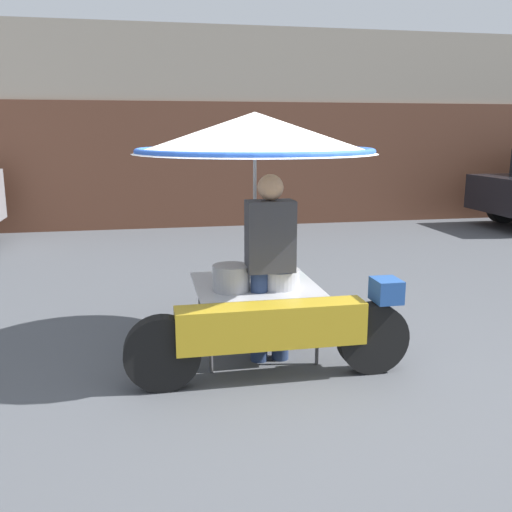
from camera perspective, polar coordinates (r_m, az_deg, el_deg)
The scene contains 4 objects.
ground_plane at distance 4.56m, azimuth 4.76°, elevation -11.71°, with size 36.00×36.00×0.00m, color #4C4F54.
shopfront_building at distance 12.20m, azimuth -5.84°, elevation 12.50°, with size 28.00×2.06×3.79m.
vendor_motorcycle_cart at distance 4.61m, azimuth 0.12°, elevation 8.88°, with size 2.18×1.97×2.01m.
vendor_person at distance 4.56m, azimuth 1.42°, elevation -0.36°, with size 0.38×0.22×1.53m.
Camera 1 is at (-1.17, -3.99, 1.86)m, focal length 40.00 mm.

